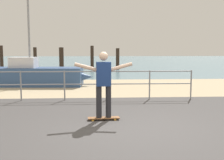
# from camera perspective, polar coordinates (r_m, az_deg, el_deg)

# --- Properties ---
(ground_plane) EXTENTS (24.00, 10.00, 0.04)m
(ground_plane) POSITION_cam_1_polar(r_m,az_deg,el_deg) (5.41, 4.88, -13.14)
(ground_plane) COLOR #474444
(ground_plane) RESTS_ON ground
(beach_strip) EXTENTS (24.00, 6.00, 0.04)m
(beach_strip) POSITION_cam_1_polar(r_m,az_deg,el_deg) (13.19, -0.04, -1.44)
(beach_strip) COLOR tan
(beach_strip) RESTS_ON ground
(sea_surface) EXTENTS (72.00, 50.00, 0.04)m
(sea_surface) POSITION_cam_1_polar(r_m,az_deg,el_deg) (41.09, -2.25, 3.93)
(sea_surface) COLOR slate
(sea_surface) RESTS_ON ground
(railing_fence) EXTENTS (10.49, 0.05, 1.05)m
(railing_fence) POSITION_cam_1_polar(r_m,az_deg,el_deg) (9.88, -14.02, -0.24)
(railing_fence) COLOR gray
(railing_fence) RESTS_ON ground
(sailboat) EXTENTS (5.01, 1.66, 4.64)m
(sailboat) POSITION_cam_1_polar(r_m,az_deg,el_deg) (13.90, -14.58, 0.91)
(sailboat) COLOR #335184
(sailboat) RESTS_ON ground
(skateboard) EXTENTS (0.81, 0.25, 0.08)m
(skateboard) POSITION_cam_1_polar(r_m,az_deg,el_deg) (7.09, -1.71, -7.79)
(skateboard) COLOR brown
(skateboard) RESTS_ON ground
(skateboarder) EXTENTS (1.45, 0.22, 1.65)m
(skateboarder) POSITION_cam_1_polar(r_m,az_deg,el_deg) (6.92, -1.74, -0.14)
(skateboarder) COLOR #26262B
(skateboarder) RESTS_ON skateboard
(groyne_post_0) EXTENTS (0.26, 0.26, 2.04)m
(groyne_post_0) POSITION_cam_1_polar(r_m,az_deg,el_deg) (22.20, -21.69, 3.96)
(groyne_post_0) COLOR #332319
(groyne_post_0) RESTS_ON ground
(groyne_post_1) EXTENTS (0.27, 0.27, 1.92)m
(groyne_post_1) POSITION_cam_1_polar(r_m,az_deg,el_deg) (22.73, -15.46, 4.07)
(groyne_post_1) COLOR #332319
(groyne_post_1) RESTS_ON ground
(groyne_post_2) EXTENTS (0.33, 0.33, 1.90)m
(groyne_post_2) POSITION_cam_1_polar(r_m,az_deg,el_deg) (21.06, -10.31, 4.02)
(groyne_post_2) COLOR #332319
(groyne_post_2) RESTS_ON ground
(groyne_post_3) EXTENTS (0.30, 0.30, 2.07)m
(groyne_post_3) POSITION_cam_1_polar(r_m,az_deg,el_deg) (25.51, -4.10, 4.70)
(groyne_post_3) COLOR #332319
(groyne_post_3) RESTS_ON ground
(groyne_post_4) EXTENTS (0.30, 0.30, 1.84)m
(groyne_post_4) POSITION_cam_1_polar(r_m,az_deg,el_deg) (23.96, 1.16, 4.33)
(groyne_post_4) COLOR #332319
(groyne_post_4) RESTS_ON ground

